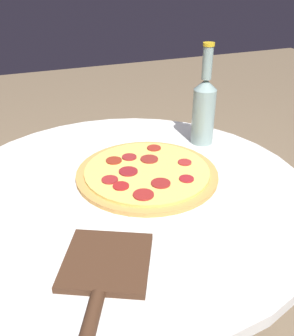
% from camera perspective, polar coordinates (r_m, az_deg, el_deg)
% --- Properties ---
extents(table, '(0.82, 0.82, 0.74)m').
position_cam_1_polar(table, '(0.96, -2.72, -13.26)').
color(table, silver).
rests_on(table, ground_plane).
extents(pizza, '(0.33, 0.33, 0.02)m').
position_cam_1_polar(pizza, '(0.87, -0.02, -0.70)').
color(pizza, '#C68E47').
rests_on(pizza, table).
extents(beer_bottle, '(0.06, 0.06, 0.27)m').
position_cam_1_polar(beer_bottle, '(1.01, 8.67, 9.05)').
color(beer_bottle, gray).
rests_on(beer_bottle, table).
extents(pizza_paddle, '(0.27, 0.19, 0.02)m').
position_cam_1_polar(pizza_paddle, '(0.63, -6.56, -15.45)').
color(pizza_paddle, '#422819').
rests_on(pizza_paddle, table).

